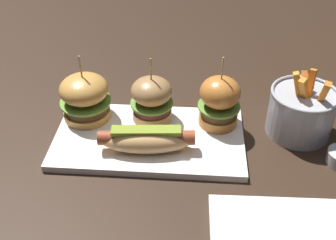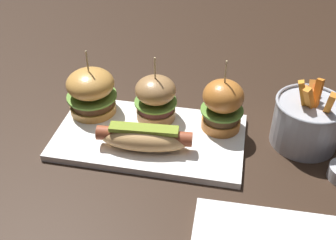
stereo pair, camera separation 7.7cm
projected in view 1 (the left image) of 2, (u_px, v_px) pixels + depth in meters
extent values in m
plane|color=black|center=(149.00, 141.00, 0.80)|extent=(3.00, 3.00, 0.00)
cube|color=white|center=(149.00, 138.00, 0.80)|extent=(0.36, 0.20, 0.01)
ellipsoid|color=#E2A968|center=(148.00, 140.00, 0.75)|extent=(0.17, 0.07, 0.04)
cylinder|color=brown|center=(148.00, 138.00, 0.75)|extent=(0.18, 0.04, 0.03)
cube|color=olive|center=(148.00, 131.00, 0.74)|extent=(0.13, 0.03, 0.01)
cylinder|color=#CB8F43|center=(87.00, 113.00, 0.84)|extent=(0.09, 0.09, 0.02)
cylinder|color=#51321C|center=(86.00, 106.00, 0.83)|extent=(0.09, 0.09, 0.02)
cylinder|color=#6B9E3D|center=(86.00, 101.00, 0.82)|extent=(0.10, 0.10, 0.00)
ellipsoid|color=#CB8F43|center=(84.00, 89.00, 0.80)|extent=(0.10, 0.10, 0.06)
cylinder|color=tan|center=(81.00, 70.00, 0.78)|extent=(0.00, 0.00, 0.06)
cylinder|color=#A27648|center=(154.00, 114.00, 0.83)|extent=(0.08, 0.08, 0.02)
cylinder|color=#4A2625|center=(154.00, 107.00, 0.82)|extent=(0.07, 0.07, 0.02)
cylinder|color=#609338|center=(154.00, 103.00, 0.82)|extent=(0.09, 0.09, 0.00)
ellipsoid|color=#A27648|center=(154.00, 91.00, 0.80)|extent=(0.08, 0.08, 0.05)
cylinder|color=tan|center=(153.00, 73.00, 0.78)|extent=(0.00, 0.00, 0.06)
cylinder|color=#BE702D|center=(218.00, 119.00, 0.82)|extent=(0.08, 0.08, 0.02)
cylinder|color=#50351C|center=(218.00, 111.00, 0.81)|extent=(0.07, 0.07, 0.02)
cylinder|color=#609338|center=(219.00, 106.00, 0.80)|extent=(0.08, 0.08, 0.00)
ellipsoid|color=#BE702D|center=(220.00, 92.00, 0.78)|extent=(0.08, 0.08, 0.06)
cylinder|color=tan|center=(222.00, 72.00, 0.76)|extent=(0.00, 0.00, 0.06)
cylinder|color=#A8AAB2|center=(301.00, 113.00, 0.80)|extent=(0.13, 0.13, 0.09)
torus|color=#A8AAB2|center=(306.00, 93.00, 0.77)|extent=(0.13, 0.13, 0.01)
cube|color=orange|center=(300.00, 93.00, 0.79)|extent=(0.03, 0.02, 0.06)
cube|color=orange|center=(305.00, 94.00, 0.77)|extent=(0.05, 0.03, 0.07)
cube|color=orange|center=(305.00, 93.00, 0.79)|extent=(0.02, 0.03, 0.06)
cube|color=orange|center=(309.00, 92.00, 0.77)|extent=(0.02, 0.03, 0.09)
cube|color=orange|center=(305.00, 89.00, 0.79)|extent=(0.02, 0.05, 0.07)
cube|color=orange|center=(305.00, 94.00, 0.77)|extent=(0.04, 0.04, 0.08)
cube|color=orange|center=(298.00, 91.00, 0.77)|extent=(0.04, 0.02, 0.09)
cube|color=orange|center=(322.00, 97.00, 0.76)|extent=(0.02, 0.05, 0.08)
cube|color=orange|center=(309.00, 93.00, 0.78)|extent=(0.02, 0.05, 0.07)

